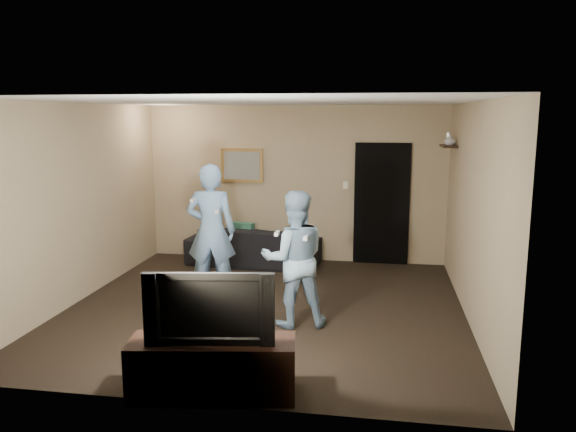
% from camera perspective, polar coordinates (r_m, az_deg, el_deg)
% --- Properties ---
extents(ground, '(5.00, 5.00, 0.00)m').
position_cam_1_polar(ground, '(7.32, -2.30, -9.25)').
color(ground, black).
rests_on(ground, ground).
extents(ceiling, '(5.00, 5.00, 0.04)m').
position_cam_1_polar(ceiling, '(6.91, -2.45, 11.54)').
color(ceiling, silver).
rests_on(ceiling, wall_back).
extents(wall_back, '(5.00, 0.04, 2.60)m').
position_cam_1_polar(wall_back, '(9.44, 0.70, 3.28)').
color(wall_back, tan).
rests_on(wall_back, ground).
extents(wall_front, '(5.00, 0.04, 2.60)m').
position_cam_1_polar(wall_front, '(4.63, -8.64, -4.16)').
color(wall_front, tan).
rests_on(wall_front, ground).
extents(wall_left, '(0.04, 5.00, 2.60)m').
position_cam_1_polar(wall_left, '(7.89, -20.46, 1.26)').
color(wall_left, tan).
rests_on(wall_left, ground).
extents(wall_right, '(0.04, 5.00, 2.60)m').
position_cam_1_polar(wall_right, '(6.94, 18.28, 0.25)').
color(wall_right, tan).
rests_on(wall_right, ground).
extents(sofa, '(2.22, 1.04, 0.63)m').
position_cam_1_polar(sofa, '(9.31, -3.49, -3.00)').
color(sofa, black).
rests_on(sofa, ground).
extents(throw_pillow, '(0.45, 0.23, 0.43)m').
position_cam_1_polar(throw_pillow, '(9.32, -4.75, -1.95)').
color(throw_pillow, '#1A5041').
rests_on(throw_pillow, sofa).
extents(painting_frame, '(0.72, 0.05, 0.57)m').
position_cam_1_polar(painting_frame, '(9.55, -4.69, 5.14)').
color(painting_frame, olive).
rests_on(painting_frame, wall_back).
extents(painting_canvas, '(0.62, 0.01, 0.47)m').
position_cam_1_polar(painting_canvas, '(9.53, -4.73, 5.13)').
color(painting_canvas, slate).
rests_on(painting_canvas, painting_frame).
extents(doorway, '(0.90, 0.06, 2.00)m').
position_cam_1_polar(doorway, '(9.34, 9.49, 1.21)').
color(doorway, black).
rests_on(doorway, ground).
extents(light_switch, '(0.08, 0.02, 0.12)m').
position_cam_1_polar(light_switch, '(9.32, 5.85, 3.14)').
color(light_switch, silver).
rests_on(light_switch, wall_back).
extents(wall_shelf, '(0.20, 0.60, 0.03)m').
position_cam_1_polar(wall_shelf, '(8.63, 15.99, 6.84)').
color(wall_shelf, black).
rests_on(wall_shelf, wall_right).
extents(shelf_vase, '(0.19, 0.19, 0.17)m').
position_cam_1_polar(shelf_vase, '(8.49, 16.12, 7.45)').
color(shelf_vase, '#B5B6BA').
rests_on(shelf_vase, wall_shelf).
extents(shelf_figurine, '(0.06, 0.06, 0.18)m').
position_cam_1_polar(shelf_figurine, '(8.69, 15.97, 7.56)').
color(shelf_figurine, silver).
rests_on(shelf_figurine, wall_shelf).
extents(tv_console, '(1.50, 0.67, 0.52)m').
position_cam_1_polar(tv_console, '(5.15, -7.67, -15.06)').
color(tv_console, black).
rests_on(tv_console, ground).
extents(television, '(1.12, 0.31, 0.64)m').
position_cam_1_polar(television, '(4.93, -7.84, -8.97)').
color(television, black).
rests_on(television, tv_console).
extents(wii_player_left, '(0.70, 0.54, 1.81)m').
position_cam_1_polar(wii_player_left, '(7.62, -7.82, -1.49)').
color(wii_player_left, '#7EACDB').
rests_on(wii_player_left, ground).
extents(wii_player_right, '(0.91, 0.79, 1.60)m').
position_cam_1_polar(wii_player_right, '(6.51, 0.63, -4.37)').
color(wii_player_right, '#89ACC7').
rests_on(wii_player_right, ground).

